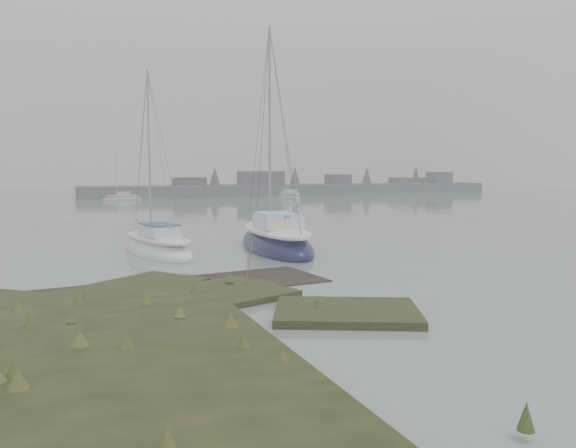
{
  "coord_description": "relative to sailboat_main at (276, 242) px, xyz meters",
  "views": [
    {
      "loc": [
        -5.97,
        -12.5,
        3.63
      ],
      "look_at": [
        1.04,
        4.64,
        1.8
      ],
      "focal_mm": 35.0,
      "sensor_mm": 36.0,
      "label": 1
    }
  ],
  "objects": [
    {
      "name": "ground",
      "position": [
        -2.96,
        19.2,
        -0.33
      ],
      "size": [
        160.0,
        160.0,
        0.0
      ],
      "primitive_type": "plane",
      "color": "slate",
      "rests_on": "ground"
    },
    {
      "name": "far_shoreline",
      "position": [
        23.88,
        51.09,
        0.52
      ],
      "size": [
        60.0,
        8.0,
        4.15
      ],
      "color": "#4C4F51",
      "rests_on": "ground"
    },
    {
      "name": "sailboat_white",
      "position": [
        -5.11,
        0.73,
        -0.07
      ],
      "size": [
        3.12,
        6.26,
        8.45
      ],
      "rotation": [
        0.0,
        0.0,
        0.2
      ],
      "color": "white",
      "rests_on": "ground"
    },
    {
      "name": "sailboat_main",
      "position": [
        0.0,
        0.0,
        0.0
      ],
      "size": [
        3.21,
        7.85,
        10.8
      ],
      "rotation": [
        0.0,
        0.0,
        -0.09
      ],
      "color": "#0F1038",
      "rests_on": "ground"
    },
    {
      "name": "sailboat_far_c",
      "position": [
        -2.16,
        44.28,
        -0.15
      ],
      "size": [
        4.33,
        1.45,
        6.09
      ],
      "rotation": [
        0.0,
        0.0,
        1.56
      ],
      "color": "#ABAFB4",
      "rests_on": "ground"
    },
    {
      "name": "sailboat_far_b",
      "position": [
        17.01,
        39.71,
        -0.11
      ],
      "size": [
        1.98,
        5.25,
        7.29
      ],
      "rotation": [
        0.0,
        0.0,
        0.05
      ],
      "color": "silver",
      "rests_on": "ground"
    }
  ]
}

